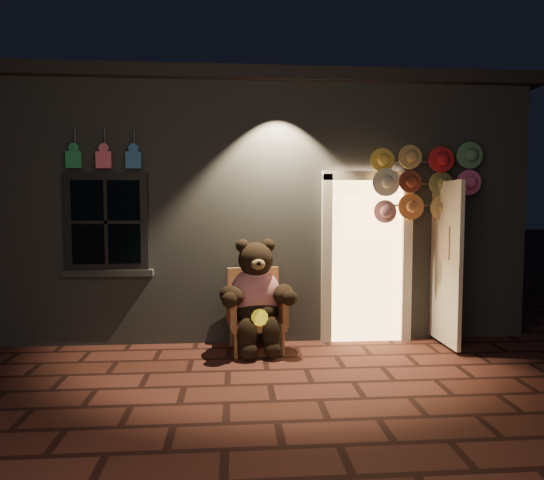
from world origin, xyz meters
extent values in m
plane|color=#552820|center=(0.00, 0.00, 0.00)|extent=(60.00, 60.00, 0.00)
cube|color=slate|center=(0.00, 4.00, 1.65)|extent=(7.00, 5.00, 3.30)
cube|color=black|center=(0.00, 4.00, 3.38)|extent=(7.30, 5.30, 0.16)
cube|color=black|center=(-1.90, 1.46, 1.55)|extent=(1.00, 0.10, 1.20)
cube|color=black|center=(-1.90, 1.43, 1.55)|extent=(0.82, 0.06, 1.02)
cube|color=slate|center=(-1.90, 1.46, 0.92)|extent=(1.10, 0.14, 0.08)
cube|color=#F3BB6D|center=(1.35, 1.48, 1.05)|extent=(0.92, 0.10, 2.10)
cube|color=beige|center=(0.83, 1.44, 1.05)|extent=(0.12, 0.12, 2.20)
cube|color=beige|center=(1.87, 1.44, 1.05)|extent=(0.12, 0.12, 2.20)
cube|color=beige|center=(1.35, 1.44, 2.13)|extent=(1.16, 0.12, 0.12)
cube|color=beige|center=(2.25, 1.10, 1.05)|extent=(0.05, 0.80, 2.00)
cube|color=#289457|center=(-2.25, 1.38, 2.30)|extent=(0.18, 0.07, 0.20)
cylinder|color=#59595E|center=(-2.25, 1.44, 2.55)|extent=(0.02, 0.02, 0.25)
cube|color=#EE6278|center=(-1.90, 1.38, 2.30)|extent=(0.18, 0.07, 0.20)
cylinder|color=#59595E|center=(-1.90, 1.44, 2.55)|extent=(0.02, 0.02, 0.25)
cube|color=teal|center=(-1.55, 1.38, 2.30)|extent=(0.18, 0.07, 0.20)
cylinder|color=#59595E|center=(-1.55, 1.44, 2.55)|extent=(0.02, 0.02, 0.25)
cube|color=#A77340|center=(-0.08, 1.12, 0.34)|extent=(0.70, 0.66, 0.09)
cube|color=#A77340|center=(-0.11, 1.39, 0.66)|extent=(0.65, 0.14, 0.64)
cube|color=#A77340|center=(-0.38, 1.07, 0.52)|extent=(0.13, 0.55, 0.37)
cube|color=#A77340|center=(0.22, 1.13, 0.52)|extent=(0.13, 0.55, 0.37)
cylinder|color=#A77340|center=(-0.33, 0.83, 0.15)|extent=(0.05, 0.05, 0.29)
cylinder|color=#A77340|center=(0.22, 0.89, 0.15)|extent=(0.05, 0.05, 0.29)
cylinder|color=#A77340|center=(-0.38, 1.34, 0.15)|extent=(0.05, 0.05, 0.29)
cylinder|color=#A77340|center=(0.16, 1.40, 0.15)|extent=(0.05, 0.05, 0.29)
ellipsoid|color=red|center=(-0.09, 1.16, 0.68)|extent=(0.66, 0.55, 0.65)
ellipsoid|color=black|center=(-0.09, 1.09, 0.49)|extent=(0.55, 0.48, 0.30)
sphere|color=black|center=(-0.09, 1.12, 1.11)|extent=(0.46, 0.46, 0.42)
sphere|color=black|center=(-0.24, 1.13, 1.27)|extent=(0.16, 0.16, 0.16)
sphere|color=black|center=(0.06, 1.16, 1.27)|extent=(0.16, 0.16, 0.16)
ellipsoid|color=olive|center=(-0.07, 0.93, 1.07)|extent=(0.17, 0.13, 0.13)
ellipsoid|color=black|center=(-0.38, 0.93, 0.71)|extent=(0.40, 0.48, 0.24)
ellipsoid|color=black|center=(0.23, 1.00, 0.71)|extent=(0.33, 0.47, 0.24)
ellipsoid|color=black|center=(-0.20, 0.80, 0.28)|extent=(0.24, 0.24, 0.40)
ellipsoid|color=black|center=(0.09, 0.83, 0.28)|extent=(0.24, 0.24, 0.40)
sphere|color=black|center=(-0.20, 0.75, 0.11)|extent=(0.22, 0.22, 0.22)
sphere|color=black|center=(0.09, 0.78, 0.11)|extent=(0.22, 0.22, 0.22)
cylinder|color=yellow|center=(-0.06, 0.82, 0.48)|extent=(0.21, 0.10, 0.19)
cylinder|color=#59595E|center=(2.32, 1.38, 1.25)|extent=(0.04, 0.04, 2.49)
cylinder|color=#59595E|center=(2.04, 1.36, 2.31)|extent=(1.11, 0.03, 0.03)
cylinder|color=#59595E|center=(2.04, 1.36, 2.03)|extent=(1.11, 0.03, 0.03)
cylinder|color=#59595E|center=(2.04, 1.36, 1.75)|extent=(1.11, 0.03, 0.03)
cylinder|color=yellow|center=(1.50, 1.30, 2.35)|extent=(0.31, 0.11, 0.32)
cylinder|color=tan|center=(1.87, 1.27, 2.35)|extent=(0.31, 0.11, 0.32)
cylinder|color=red|center=(2.24, 1.24, 2.35)|extent=(0.31, 0.11, 0.32)
cylinder|color=#558B61|center=(2.61, 1.30, 2.35)|extent=(0.31, 0.11, 0.32)
cylinder|color=#EDE6C4|center=(1.50, 1.27, 2.03)|extent=(0.31, 0.11, 0.32)
cylinder|color=brown|center=(1.87, 1.24, 2.03)|extent=(0.31, 0.11, 0.32)
cylinder|color=olive|center=(2.24, 1.30, 2.03)|extent=(0.31, 0.11, 0.32)
cylinder|color=#F0599F|center=(2.61, 1.27, 2.03)|extent=(0.31, 0.11, 0.32)
cylinder|color=pink|center=(1.50, 1.24, 1.71)|extent=(0.31, 0.11, 0.32)
cylinder|color=#C87C41|center=(1.87, 1.30, 1.71)|extent=(0.31, 0.11, 0.32)
cylinder|color=tan|center=(2.24, 1.27, 1.71)|extent=(0.31, 0.11, 0.32)
camera|label=1|loc=(-0.34, -4.63, 1.74)|focal=32.00mm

